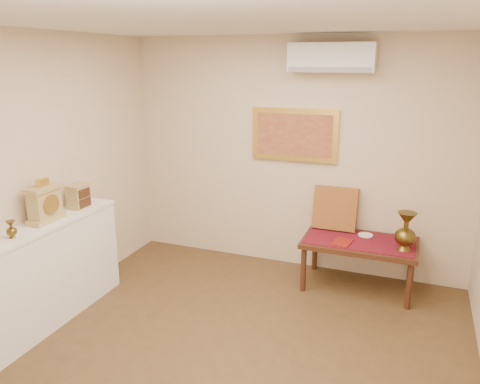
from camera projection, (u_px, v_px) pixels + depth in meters
The scene contains 16 objects.
floor at pixel (219, 371), 3.79m from camera, with size 4.50×4.50×0.00m, color brown.
ceiling at pixel (213, 17), 3.05m from camera, with size 4.50×4.50×0.00m, color silver.
wall_back at pixel (294, 156), 5.44m from camera, with size 4.00×0.02×2.70m, color beige.
wall_left at pixel (8, 187), 4.11m from camera, with size 0.02×4.50×2.70m, color beige.
brass_urn_small at pixel (11, 227), 3.92m from camera, with size 0.09×0.09×0.20m, color brown, non-canonical shape.
table_cloth at pixel (360, 240), 5.03m from camera, with size 1.14×0.59×0.01m, color maroon.
brass_urn_tall at pixel (406, 227), 4.72m from camera, with size 0.21×0.21×0.48m, color brown, non-canonical shape.
plate at pixel (365, 235), 5.16m from camera, with size 0.16×0.16×0.01m, color white.
menu at pixel (342, 242), 4.96m from camera, with size 0.18×0.25×0.01m, color maroon.
cushion at pixel (335, 208), 5.31m from camera, with size 0.49×0.10×0.49m, color maroon.
display_ledge at pixel (36, 279), 4.29m from camera, with size 0.37×2.02×0.98m.
mantel_clock at pixel (45, 203), 4.30m from camera, with size 0.17×0.36×0.41m.
wooden_chest at pixel (79, 196), 4.72m from camera, with size 0.16×0.21×0.24m.
low_table at pixel (359, 246), 5.05m from camera, with size 1.20×0.70×0.55m.
painting at pixel (294, 135), 5.35m from camera, with size 1.00×0.06×0.60m.
ac_unit at pixel (332, 58), 4.88m from camera, with size 0.90×0.25×0.30m.
Camera 1 is at (1.32, -2.97, 2.44)m, focal length 35.00 mm.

